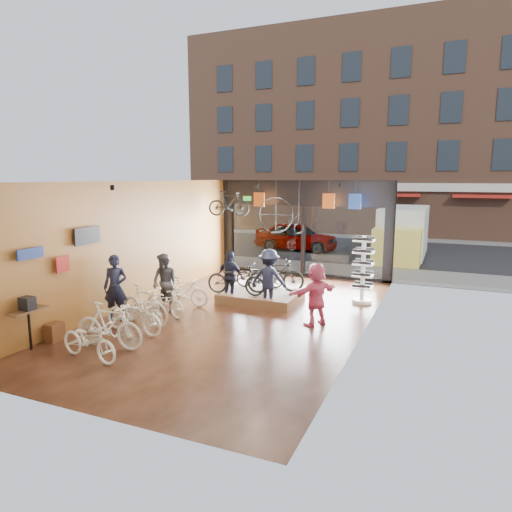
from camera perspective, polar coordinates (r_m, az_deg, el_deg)
The scene contains 35 objects.
ground_plane at distance 13.18m, azimuth -1.98°, elevation -7.55°, with size 7.00×12.00×0.04m, color black.
ceiling at distance 12.58m, azimuth -2.08°, elevation 9.40°, with size 7.00×12.00×0.04m, color black.
wall_left at distance 14.57m, azimuth -14.68°, elevation 1.56°, with size 0.04×12.00×3.80m, color #A1622E.
wall_right at distance 11.71m, azimuth 13.78°, elevation -0.36°, with size 0.04×12.00×3.80m, color beige.
wall_back at distance 7.83m, azimuth -21.12°, elevation -5.73°, with size 7.00×0.04×3.80m, color beige.
storefront at distance 18.30m, azimuth 5.97°, elevation 3.45°, with size 7.00×0.26×3.80m, color black, non-canonical shape.
exit_sign at distance 18.94m, azimuth -1.09°, elevation 7.21°, with size 0.35×0.06×0.18m, color #198C26.
street_road at distance 27.21m, azimuth 11.50°, elevation 1.33°, with size 30.00×18.00×0.02m, color black.
sidewalk_near at distance 19.72m, azimuth 6.90°, elevation -1.52°, with size 30.00×2.40×0.12m, color slate.
sidewalk_far at distance 31.09m, azimuth 13.00°, elevation 2.45°, with size 30.00×2.00×0.12m, color slate.
opposite_building at distance 33.46m, azimuth 14.26°, elevation 14.82°, with size 26.00×5.00×14.00m, color brown.
street_car at distance 24.79m, azimuth 5.04°, elevation 2.46°, with size 1.78×4.43×1.51m, color gray.
box_truck at distance 22.64m, azimuth 17.72°, elevation 2.57°, with size 2.09×6.28×2.47m, color silver, non-canonical shape.
floor_bike_0 at distance 10.64m, azimuth -20.14°, elevation -9.88°, with size 0.57×1.65×0.86m, color silver.
floor_bike_1 at distance 11.15m, azimuth -17.89°, elevation -8.28°, with size 0.51×1.79×1.08m, color silver.
floor_bike_2 at distance 12.02m, azimuth -15.05°, elevation -7.14°, with size 0.63×1.80×0.95m, color silver.
floor_bike_3 at distance 12.65m, azimuth -13.71°, elevation -5.95°, with size 0.50×1.78×1.07m, color silver.
floor_bike_4 at distance 13.34m, azimuth -11.28°, elevation -5.57°, with size 0.55×1.58×0.83m, color silver.
floor_bike_5 at distance 14.17m, azimuth -8.85°, elevation -4.44°, with size 0.42×1.50×0.90m, color silver.
display_platform at distance 14.61m, azimuth 0.62°, elevation -5.10°, with size 2.40×1.80×0.30m, color #51351B.
display_bike_left at distance 14.19m, azimuth -2.52°, elevation -2.88°, with size 0.66×1.88×0.99m, color black.
display_bike_mid at distance 14.39m, azimuth 2.52°, elevation -2.48°, with size 0.51×1.82×1.09m, color black.
display_bike_right at distance 15.10m, azimuth 0.51°, elevation -2.39°, with size 0.56×1.59×0.84m, color black.
customer_0 at distance 13.15m, azimuth -17.14°, elevation -3.80°, with size 0.67×0.44×1.83m, color #161C33.
customer_1 at distance 13.62m, azimuth -11.34°, elevation -3.32°, with size 0.84×0.65×1.72m, color #3F3F44.
customer_2 at distance 14.38m, azimuth -3.22°, elevation -2.60°, with size 0.96×0.40×1.64m, color #161C33.
customer_3 at distance 13.77m, azimuth 1.63°, elevation -2.85°, with size 1.15×0.66×1.78m, color #161C33.
customer_5 at distance 12.27m, azimuth 7.52°, elevation -4.74°, with size 1.57×0.50×1.69m, color #CC4C72.
sunglasses_rack at distance 14.63m, azimuth 13.22°, elevation -1.68°, with size 0.63×0.51×2.12m, color white, non-canonical shape.
wall_merch at distance 12.04m, azimuth -24.22°, elevation -3.59°, with size 0.40×2.40×2.60m, color navy, non-canonical shape.
penny_farthing at distance 16.79m, azimuth 3.37°, elevation 4.98°, with size 1.68×0.06×1.34m, color black, non-canonical shape.
hung_bike at distance 17.44m, azimuth -3.41°, elevation 6.56°, with size 0.45×1.58×0.95m, color black.
jersey_left at distance 18.00m, azimuth 0.39°, elevation 7.07°, with size 0.45×0.03×0.55m, color #CC5919.
jersey_mid at distance 17.12m, azimuth 9.05°, elevation 6.81°, with size 0.45×0.03×0.55m, color #CC5919.
jersey_right at distance 16.91m, azimuth 12.25°, elevation 6.68°, with size 0.45×0.03×0.55m, color #1E3F99.
Camera 1 is at (5.33, -11.39, 3.91)m, focal length 32.00 mm.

